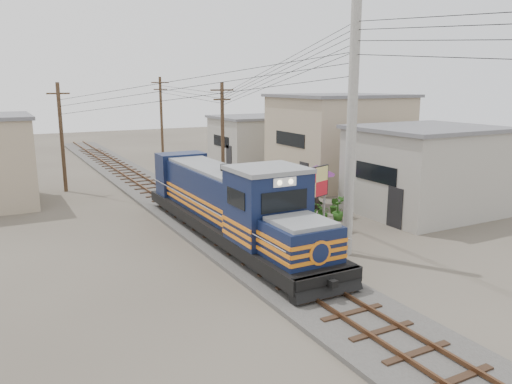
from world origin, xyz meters
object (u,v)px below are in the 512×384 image
locomotive (230,205)px  market_umbrella (317,170)px  billboard (315,184)px  vendor (316,200)px

locomotive → market_umbrella: locomotive is taller
market_umbrella → billboard: bearing=-125.9°
market_umbrella → vendor: market_umbrella is taller
billboard → vendor: size_ratio=1.87×
market_umbrella → vendor: 2.27m
vendor → market_umbrella: bearing=-152.0°
locomotive → market_umbrella: 7.87m
market_umbrella → vendor: bearing=-124.4°
locomotive → billboard: size_ratio=4.74×
vendor → billboard: bearing=25.5°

